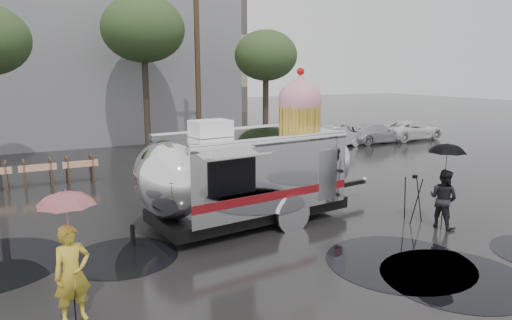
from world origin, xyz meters
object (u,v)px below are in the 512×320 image
airstream_trailer (253,168)px  tripod (414,195)px  person_left (72,274)px  person_right (443,199)px

airstream_trailer → tripod: airstream_trailer is taller
person_left → tripod: size_ratio=1.24×
airstream_trailer → person_left: airstream_trailer is taller
person_right → tripod: size_ratio=1.18×
person_left → tripod: bearing=-6.7°
tripod → airstream_trailer: bearing=147.8°
airstream_trailer → person_right: size_ratio=5.02×
airstream_trailer → person_right: 5.33m
airstream_trailer → person_left: 6.26m
airstream_trailer → person_right: (4.37, -2.97, -0.74)m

